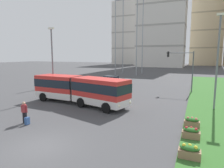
# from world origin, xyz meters

# --- Properties ---
(ground_plane) EXTENTS (260.00, 260.00, 0.00)m
(ground_plane) POSITION_xyz_m (0.00, 0.00, 0.00)
(ground_plane) COLOR #424244
(articulated_bus) EXTENTS (11.96, 4.45, 3.00)m
(articulated_bus) POSITION_xyz_m (-3.51, 9.94, 1.65)
(articulated_bus) COLOR red
(articulated_bus) RESTS_ON ground
(car_black_sedan) EXTENTS (4.45, 2.12, 1.58)m
(car_black_sedan) POSITION_xyz_m (-6.04, 24.81, 0.75)
(car_black_sedan) COLOR black
(car_black_sedan) RESTS_ON ground
(pedestrian_crossing) EXTENTS (0.58, 0.36, 1.74)m
(pedestrian_crossing) POSITION_xyz_m (-4.09, 2.79, 1.00)
(pedestrian_crossing) COLOR black
(pedestrian_crossing) RESTS_ON ground
(rolling_suitcase) EXTENTS (0.28, 0.39, 0.97)m
(rolling_suitcase) POSITION_xyz_m (-3.64, 2.59, 0.31)
(rolling_suitcase) COLOR #335693
(rolling_suitcase) RESTS_ON ground
(flower_planter_0) EXTENTS (1.10, 0.56, 0.74)m
(flower_planter_0) POSITION_xyz_m (8.11, 2.00, 0.43)
(flower_planter_0) COLOR #937051
(flower_planter_0) RESTS_ON grass_median
(flower_planter_1) EXTENTS (1.10, 0.56, 0.74)m
(flower_planter_1) POSITION_xyz_m (8.11, 4.71, 0.43)
(flower_planter_1) COLOR #937051
(flower_planter_1) RESTS_ON grass_median
(flower_planter_2) EXTENTS (1.10, 0.56, 0.74)m
(flower_planter_2) POSITION_xyz_m (8.11, 6.89, 0.43)
(flower_planter_2) COLOR #937051
(flower_planter_2) RESTS_ON grass_median
(traffic_light_far_right) EXTENTS (3.85, 0.28, 5.90)m
(traffic_light_far_right) POSITION_xyz_m (6.45, 22.00, 4.07)
(traffic_light_far_right) COLOR #474C51
(traffic_light_far_right) RESTS_ON ground
(streetlight_left) EXTENTS (0.70, 0.28, 8.72)m
(streetlight_left) POSITION_xyz_m (-8.50, 11.63, 4.80)
(streetlight_left) COLOR slate
(streetlight_left) RESTS_ON ground
(streetlight_median) EXTENTS (0.70, 0.28, 9.24)m
(streetlight_median) POSITION_xyz_m (10.01, 13.22, 5.07)
(streetlight_median) COLOR slate
(streetlight_median) RESTS_ON ground
(apartment_tower_west) EXTENTS (19.73, 15.11, 36.85)m
(apartment_tower_west) POSITION_xyz_m (-30.00, 110.54, 18.45)
(apartment_tower_west) COLOR silver
(apartment_tower_west) RESTS_ON ground
(apartment_tower_westcentre) EXTENTS (21.23, 15.81, 45.61)m
(apartment_tower_westcentre) POSITION_xyz_m (-7.82, 87.95, 22.82)
(apartment_tower_westcentre) COLOR silver
(apartment_tower_westcentre) RESTS_ON ground
(apartment_tower_centre) EXTENTS (15.77, 16.62, 53.52)m
(apartment_tower_centre) POSITION_xyz_m (11.98, 113.55, 26.78)
(apartment_tower_centre) COLOR beige
(apartment_tower_centre) RESTS_ON ground
(transmission_pylon) EXTENTS (9.00, 6.24, 31.51)m
(transmission_pylon) POSITION_xyz_m (-9.54, 45.41, 17.18)
(transmission_pylon) COLOR gray
(transmission_pylon) RESTS_ON ground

